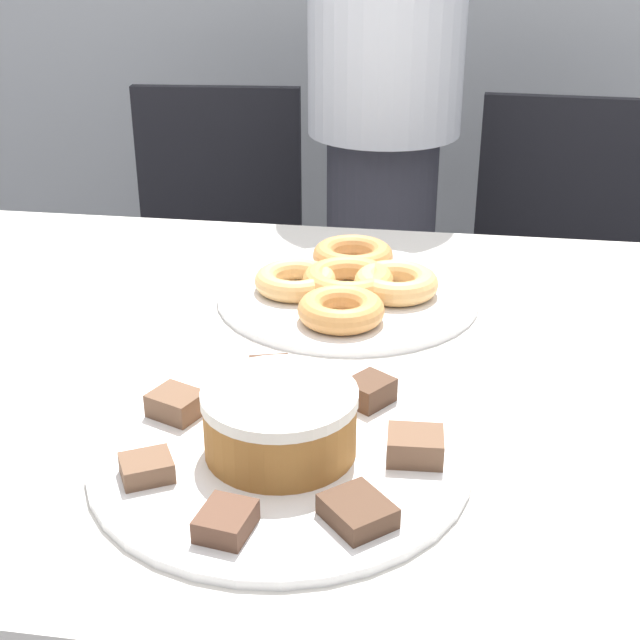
% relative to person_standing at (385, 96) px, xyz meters
% --- Properties ---
extents(table, '(1.82, 0.97, 0.74)m').
position_rel_person_standing_xyz_m(table, '(0.04, -0.86, -0.23)').
color(table, silver).
rests_on(table, ground_plane).
extents(person_standing, '(0.31, 0.31, 1.68)m').
position_rel_person_standing_xyz_m(person_standing, '(0.00, 0.00, 0.00)').
color(person_standing, '#383842').
rests_on(person_standing, ground_plane).
extents(office_chair_left, '(0.48, 0.48, 0.87)m').
position_rel_person_standing_xyz_m(office_chair_left, '(-0.40, 0.07, -0.49)').
color(office_chair_left, black).
rests_on(office_chair_left, ground_plane).
extents(office_chair_right, '(0.46, 0.46, 0.87)m').
position_rel_person_standing_xyz_m(office_chair_right, '(0.40, 0.07, -0.49)').
color(office_chair_right, black).
rests_on(office_chair_right, ground_plane).
extents(plate_cake, '(0.38, 0.38, 0.01)m').
position_rel_person_standing_xyz_m(plate_cake, '(-0.01, -1.09, -0.15)').
color(plate_cake, white).
rests_on(plate_cake, table).
extents(plate_donuts, '(0.37, 0.37, 0.01)m').
position_rel_person_standing_xyz_m(plate_donuts, '(0.01, -0.68, -0.15)').
color(plate_donuts, white).
rests_on(plate_donuts, table).
extents(frosted_cake, '(0.15, 0.15, 0.07)m').
position_rel_person_standing_xyz_m(frosted_cake, '(-0.01, -1.09, -0.11)').
color(frosted_cake, '#9E662D').
rests_on(frosted_cake, plate_cake).
extents(lamington_0, '(0.06, 0.06, 0.03)m').
position_rel_person_standing_xyz_m(lamington_0, '(0.07, -0.98, -0.13)').
color(lamington_0, '#513828').
rests_on(lamington_0, plate_cake).
extents(lamington_1, '(0.06, 0.06, 0.03)m').
position_rel_person_standing_xyz_m(lamington_1, '(-0.04, -0.96, -0.13)').
color(lamington_1, '#513828').
rests_on(lamington_1, plate_cake).
extents(lamington_2, '(0.06, 0.06, 0.03)m').
position_rel_person_standing_xyz_m(lamington_2, '(-0.13, -1.03, -0.13)').
color(lamington_2, brown).
rests_on(lamington_2, plate_cake).
extents(lamington_3, '(0.06, 0.06, 0.02)m').
position_rel_person_standing_xyz_m(lamington_3, '(-0.12, -1.15, -0.13)').
color(lamington_3, brown).
rests_on(lamington_3, plate_cake).
extents(lamington_4, '(0.05, 0.06, 0.02)m').
position_rel_person_standing_xyz_m(lamington_4, '(-0.03, -1.22, -0.13)').
color(lamington_4, brown).
rests_on(lamington_4, plate_cake).
extents(lamington_5, '(0.08, 0.08, 0.02)m').
position_rel_person_standing_xyz_m(lamington_5, '(0.08, -1.19, -0.13)').
color(lamington_5, '#513828').
rests_on(lamington_5, plate_cake).
extents(lamington_6, '(0.06, 0.05, 0.03)m').
position_rel_person_standing_xyz_m(lamington_6, '(0.13, -1.08, -0.13)').
color(lamington_6, brown).
rests_on(lamington_6, plate_cake).
extents(donut_0, '(0.13, 0.13, 0.03)m').
position_rel_person_standing_xyz_m(donut_0, '(0.01, -0.68, -0.13)').
color(donut_0, '#D18E4C').
rests_on(donut_0, plate_donuts).
extents(donut_1, '(0.11, 0.11, 0.03)m').
position_rel_person_standing_xyz_m(donut_1, '(-0.06, -0.68, -0.13)').
color(donut_1, '#E5AD66').
rests_on(donut_1, plate_donuts).
extents(donut_2, '(0.11, 0.11, 0.03)m').
position_rel_person_standing_xyz_m(donut_2, '(0.01, -0.78, -0.13)').
color(donut_2, '#D18E4C').
rests_on(donut_2, plate_donuts).
extents(donut_3, '(0.12, 0.12, 0.03)m').
position_rel_person_standing_xyz_m(donut_3, '(0.08, -0.67, -0.13)').
color(donut_3, '#E5AD66').
rests_on(donut_3, plate_donuts).
extents(donut_4, '(0.12, 0.12, 0.03)m').
position_rel_person_standing_xyz_m(donut_4, '(0.01, -0.58, -0.13)').
color(donut_4, '#C68447').
rests_on(donut_4, plate_donuts).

